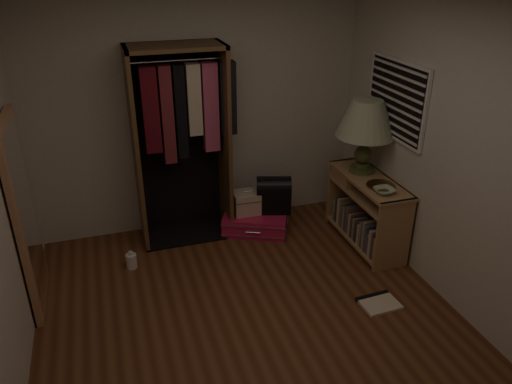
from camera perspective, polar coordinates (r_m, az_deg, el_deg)
ground at (r=4.28m, az=0.05°, el=-15.65°), size 4.00×4.00×0.00m
room_walls at (r=3.53m, az=1.01°, el=3.65°), size 3.52×4.02×2.60m
console_bookshelf at (r=5.39m, az=12.33°, el=-1.79°), size 0.42×1.12×0.75m
open_wardrobe at (r=5.14m, az=-8.31°, el=7.28°), size 1.05×0.50×2.05m
floor_mirror at (r=4.57m, az=-24.91°, el=-2.51°), size 0.06×0.80×1.70m
pink_suitcase at (r=5.59m, az=-0.04°, el=-3.34°), size 0.86×0.76×0.22m
train_case at (r=5.50m, az=-0.78°, el=-1.13°), size 0.37×0.26×0.26m
black_bag at (r=5.50m, az=2.04°, el=-0.17°), size 0.43×0.34×0.41m
table_lamp at (r=5.16m, az=12.52°, el=8.03°), size 0.62×0.62×0.76m
brass_tray at (r=5.05m, az=14.07°, el=0.72°), size 0.37×0.37×0.02m
ceramic_bowl at (r=4.90m, az=14.46°, el=0.12°), size 0.21×0.21×0.05m
white_jug at (r=5.12m, az=-14.03°, el=-7.63°), size 0.12×0.12×0.18m
floor_book at (r=4.68m, az=13.78°, el=-12.15°), size 0.35×0.28×0.03m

